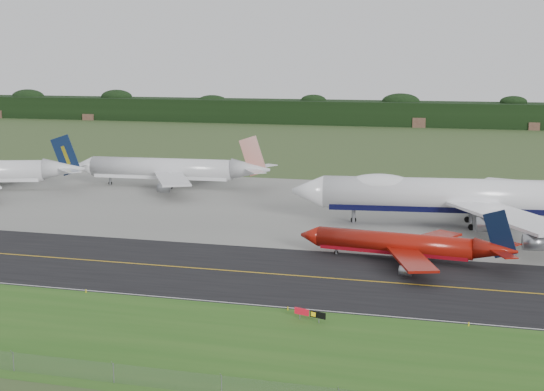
{
  "coord_description": "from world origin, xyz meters",
  "views": [
    {
      "loc": [
        29.46,
        -116.26,
        33.81
      ],
      "look_at": [
        -7.32,
        22.0,
        7.8
      ],
      "focal_mm": 50.0,
      "sensor_mm": 36.0,
      "label": 1
    }
  ],
  "objects_px": {
    "jet_star_tail": "(172,169)",
    "taxiway_sign": "(310,313)",
    "jet_ba_747": "(466,196)",
    "jet_red_737": "(405,245)"
  },
  "relations": [
    {
      "from": "jet_red_737",
      "to": "taxiway_sign",
      "type": "distance_m",
      "value": 34.97
    },
    {
      "from": "jet_ba_747",
      "to": "jet_red_737",
      "type": "distance_m",
      "value": 31.78
    },
    {
      "from": "taxiway_sign",
      "to": "jet_ba_747",
      "type": "bearing_deg",
      "value": 73.69
    },
    {
      "from": "jet_star_tail",
      "to": "taxiway_sign",
      "type": "bearing_deg",
      "value": -58.3
    },
    {
      "from": "jet_star_tail",
      "to": "jet_red_737",
      "type": "bearing_deg",
      "value": -41.61
    },
    {
      "from": "jet_red_737",
      "to": "taxiway_sign",
      "type": "bearing_deg",
      "value": -105.47
    },
    {
      "from": "jet_star_tail",
      "to": "taxiway_sign",
      "type": "height_order",
      "value": "jet_star_tail"
    },
    {
      "from": "jet_ba_747",
      "to": "jet_red_737",
      "type": "height_order",
      "value": "jet_ba_747"
    },
    {
      "from": "jet_star_tail",
      "to": "taxiway_sign",
      "type": "xyz_separation_m",
      "value": [
        57.34,
        -92.86,
        -3.66
      ]
    },
    {
      "from": "jet_star_tail",
      "to": "taxiway_sign",
      "type": "distance_m",
      "value": 109.2
    }
  ]
}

